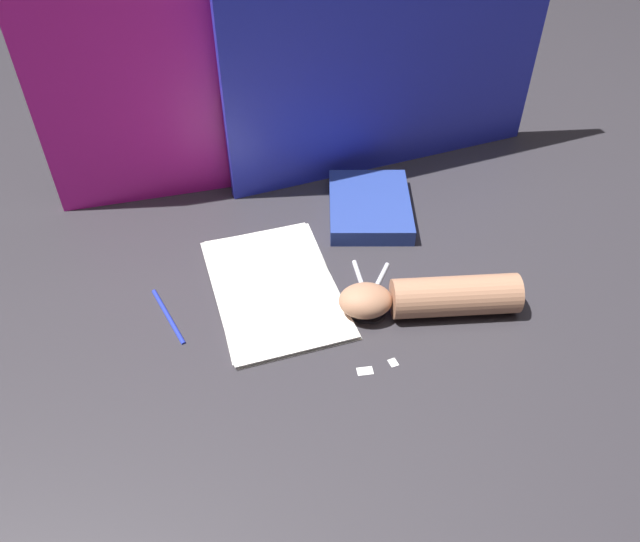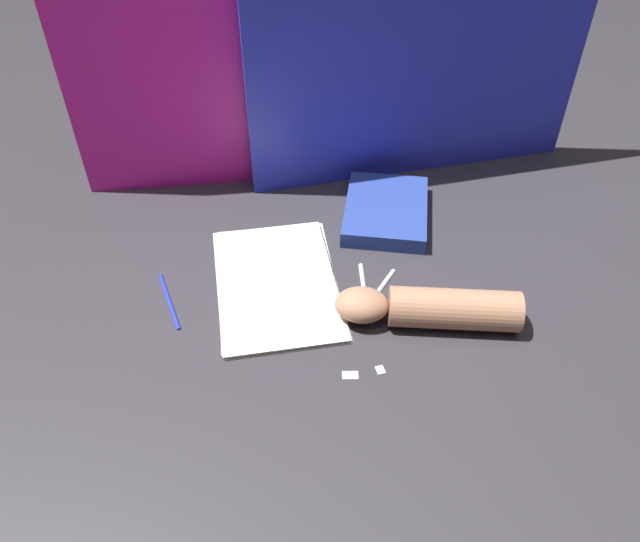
% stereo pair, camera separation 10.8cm
% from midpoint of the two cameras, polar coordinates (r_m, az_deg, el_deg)
% --- Properties ---
extents(ground_plane, '(6.00, 6.00, 0.00)m').
position_cam_midpoint_polar(ground_plane, '(1.13, -1.41, -1.95)').
color(ground_plane, '#2D2B30').
extents(backdrop_panel_left, '(0.56, 0.03, 0.59)m').
position_cam_midpoint_polar(backdrop_panel_left, '(1.27, -15.54, 18.13)').
color(backdrop_panel_left, '#D81E9E').
rests_on(backdrop_panel_left, ground_plane).
extents(backdrop_panel_center, '(0.71, 0.11, 0.52)m').
position_cam_midpoint_polar(backdrop_panel_center, '(1.34, 4.23, 19.21)').
color(backdrop_panel_center, '#2833D1').
rests_on(backdrop_panel_center, ground_plane).
extents(paper_stack, '(0.24, 0.34, 0.01)m').
position_cam_midpoint_polar(paper_stack, '(1.14, -6.85, -1.57)').
color(paper_stack, white).
rests_on(paper_stack, ground_plane).
extents(book_closed, '(0.21, 0.25, 0.03)m').
position_cam_midpoint_polar(book_closed, '(1.29, 2.18, 5.85)').
color(book_closed, navy).
rests_on(book_closed, ground_plane).
extents(scissors, '(0.12, 0.17, 0.01)m').
position_cam_midpoint_polar(scissors, '(1.10, 1.65, -2.85)').
color(scissors, silver).
rests_on(scissors, ground_plane).
extents(hand_forearm, '(0.32, 0.12, 0.07)m').
position_cam_midpoint_polar(hand_forearm, '(1.08, 7.49, -2.52)').
color(hand_forearm, '#A87556').
rests_on(hand_forearm, ground_plane).
extents(paper_scrap_near, '(0.02, 0.02, 0.00)m').
position_cam_midpoint_polar(paper_scrap_near, '(1.07, -0.73, -5.06)').
color(paper_scrap_near, white).
rests_on(paper_scrap_near, ground_plane).
extents(paper_scrap_mid, '(0.03, 0.02, 0.00)m').
position_cam_midpoint_polar(paper_scrap_mid, '(1.00, 1.06, -9.28)').
color(paper_scrap_mid, white).
rests_on(paper_scrap_mid, ground_plane).
extents(paper_scrap_far, '(0.02, 0.02, 0.00)m').
position_cam_midpoint_polar(paper_scrap_far, '(1.02, 3.68, -8.51)').
color(paper_scrap_far, white).
rests_on(paper_scrap_far, ground_plane).
extents(pen, '(0.05, 0.14, 0.01)m').
position_cam_midpoint_polar(pen, '(1.12, -16.43, -4.01)').
color(pen, '#2333B2').
rests_on(pen, ground_plane).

